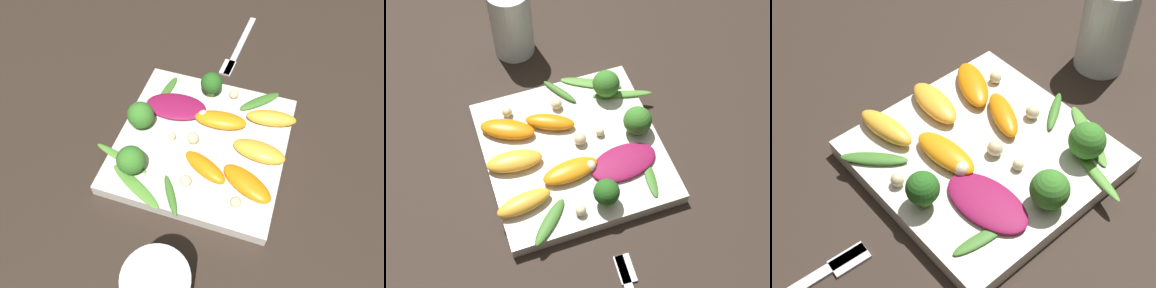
# 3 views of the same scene
# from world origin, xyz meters

# --- Properties ---
(ground_plane) EXTENTS (2.40, 2.40, 0.00)m
(ground_plane) POSITION_xyz_m (0.00, 0.00, 0.00)
(ground_plane) COLOR #2D231C
(plate) EXTENTS (0.24, 0.24, 0.02)m
(plate) POSITION_xyz_m (0.00, 0.00, 0.01)
(plate) COLOR silver
(plate) RESTS_ON ground_plane
(drinking_glass) EXTENTS (0.07, 0.07, 0.12)m
(drinking_glass) POSITION_xyz_m (-0.02, 0.23, 0.06)
(drinking_glass) COLOR silver
(drinking_glass) RESTS_ON ground_plane
(radicchio_leaf_0) EXTENTS (0.10, 0.07, 0.01)m
(radicchio_leaf_0) POSITION_xyz_m (0.06, -0.05, 0.03)
(radicchio_leaf_0) COLOR maroon
(radicchio_leaf_0) RESTS_ON plate
(orange_segment_0) EXTENTS (0.08, 0.05, 0.02)m
(orange_segment_0) POSITION_xyz_m (-0.02, 0.05, 0.03)
(orange_segment_0) COLOR orange
(orange_segment_0) RESTS_ON plate
(orange_segment_1) EXTENTS (0.08, 0.04, 0.02)m
(orange_segment_1) POSITION_xyz_m (-0.02, -0.04, 0.03)
(orange_segment_1) COLOR orange
(orange_segment_1) RESTS_ON plate
(orange_segment_2) EXTENTS (0.08, 0.04, 0.02)m
(orange_segment_2) POSITION_xyz_m (-0.09, -0.07, 0.03)
(orange_segment_2) COLOR #FCAD33
(orange_segment_2) RESTS_ON plate
(orange_segment_3) EXTENTS (0.09, 0.07, 0.02)m
(orange_segment_3) POSITION_xyz_m (-0.08, 0.06, 0.03)
(orange_segment_3) COLOR orange
(orange_segment_3) RESTS_ON plate
(orange_segment_4) EXTENTS (0.08, 0.04, 0.02)m
(orange_segment_4) POSITION_xyz_m (-0.08, -0.00, 0.03)
(orange_segment_4) COLOR #FCAD33
(orange_segment_4) RESTS_ON plate
(broccoli_floret_0) EXTENTS (0.04, 0.04, 0.04)m
(broccoli_floret_0) POSITION_xyz_m (0.10, 0.00, 0.04)
(broccoli_floret_0) COLOR #7A9E51
(broccoli_floret_0) RESTS_ON plate
(broccoli_floret_1) EXTENTS (0.04, 0.04, 0.04)m
(broccoli_floret_1) POSITION_xyz_m (0.08, 0.08, 0.04)
(broccoli_floret_1) COLOR #7A9E51
(broccoli_floret_1) RESTS_ON plate
(broccoli_floret_2) EXTENTS (0.03, 0.03, 0.04)m
(broccoli_floret_2) POSITION_xyz_m (0.01, -0.09, 0.04)
(broccoli_floret_2) COLOR #7A9E51
(broccoli_floret_2) RESTS_ON plate
(arugula_sprig_0) EXTENTS (0.06, 0.06, 0.01)m
(arugula_sprig_0) POSITION_xyz_m (-0.07, -0.10, 0.02)
(arugula_sprig_0) COLOR #3D7528
(arugula_sprig_0) RESTS_ON plate
(arugula_sprig_1) EXTENTS (0.02, 0.06, 0.00)m
(arugula_sprig_1) POSITION_xyz_m (0.08, -0.08, 0.02)
(arugula_sprig_1) COLOR #3D7528
(arugula_sprig_1) RESTS_ON plate
(arugula_sprig_2) EXTENTS (0.09, 0.04, 0.01)m
(arugula_sprig_2) POSITION_xyz_m (0.10, 0.07, 0.02)
(arugula_sprig_2) COLOR #518E33
(arugula_sprig_2) RESTS_ON plate
(arugula_sprig_3) EXTENTS (0.09, 0.06, 0.00)m
(arugula_sprig_3) POSITION_xyz_m (0.06, 0.10, 0.02)
(arugula_sprig_3) COLOR #518E33
(arugula_sprig_3) RESTS_ON plate
(arugula_sprig_4) EXTENTS (0.04, 0.06, 0.01)m
(arugula_sprig_4) POSITION_xyz_m (0.01, 0.10, 0.02)
(arugula_sprig_4) COLOR #3D7528
(arugula_sprig_4) RESTS_ON plate
(macadamia_nut_0) EXTENTS (0.02, 0.02, 0.02)m
(macadamia_nut_0) POSITION_xyz_m (0.01, -0.04, 0.03)
(macadamia_nut_0) COLOR beige
(macadamia_nut_0) RESTS_ON plate
(macadamia_nut_1) EXTENTS (0.01, 0.01, 0.01)m
(macadamia_nut_1) POSITION_xyz_m (0.04, 0.01, 0.03)
(macadamia_nut_1) COLOR beige
(macadamia_nut_1) RESTS_ON plate
(macadamia_nut_2) EXTENTS (0.02, 0.02, 0.02)m
(macadamia_nut_2) POSITION_xyz_m (0.00, 0.08, 0.03)
(macadamia_nut_2) COLOR beige
(macadamia_nut_2) RESTS_ON plate
(macadamia_nut_3) EXTENTS (0.02, 0.02, 0.02)m
(macadamia_nut_3) POSITION_xyz_m (0.01, 0.01, 0.03)
(macadamia_nut_3) COLOR beige
(macadamia_nut_3) RESTS_ON plate
(macadamia_nut_4) EXTENTS (0.02, 0.02, 0.02)m
(macadamia_nut_4) POSITION_xyz_m (-0.07, 0.09, 0.03)
(macadamia_nut_4) COLOR beige
(macadamia_nut_4) RESTS_ON plate
(macadamia_nut_5) EXTENTS (0.01, 0.01, 0.01)m
(macadamia_nut_5) POSITION_xyz_m (-0.02, -0.10, 0.03)
(macadamia_nut_5) COLOR beige
(macadamia_nut_5) RESTS_ON plate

